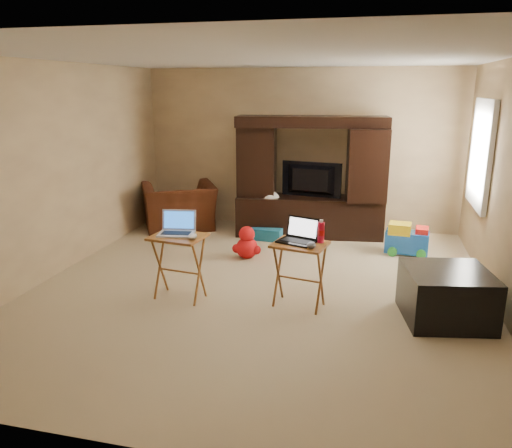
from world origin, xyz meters
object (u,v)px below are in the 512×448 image
(mouse_right, at_px, (311,245))
(water_bottle, at_px, (321,232))
(tray_table_right, at_px, (299,275))
(laptop_left, at_px, (176,224))
(plush_toy, at_px, (247,242))
(push_toy, at_px, (407,238))
(laptop_right, at_px, (297,231))
(television, at_px, (310,180))
(recliner, at_px, (179,207))
(ottoman, at_px, (446,295))
(entertainment_center, at_px, (310,177))
(mouse_left, at_px, (192,236))
(child_rocker, at_px, (269,218))
(tray_table_left, at_px, (179,267))

(mouse_right, bearing_deg, water_bottle, 70.71)
(tray_table_right, height_order, laptop_left, laptop_left)
(plush_toy, distance_m, push_toy, 2.19)
(laptop_right, bearing_deg, television, 113.07)
(recliner, height_order, water_bottle, water_bottle)
(recliner, height_order, push_toy, recliner)
(tray_table_right, bearing_deg, mouse_right, -31.53)
(ottoman, height_order, tray_table_right, tray_table_right)
(entertainment_center, bearing_deg, recliner, 176.03)
(laptop_right, distance_m, mouse_left, 1.06)
(tray_table_right, bearing_deg, child_rocker, 120.77)
(recliner, relative_size, water_bottle, 5.26)
(entertainment_center, distance_m, child_rocker, 0.87)
(tray_table_right, bearing_deg, water_bottle, 32.98)
(water_bottle, bearing_deg, child_rocker, 114.62)
(water_bottle, bearing_deg, television, 100.37)
(television, height_order, recliner, television)
(laptop_left, distance_m, mouse_right, 1.44)
(television, xyz_separation_m, ottoman, (1.69, -2.52, -0.61))
(mouse_left, bearing_deg, tray_table_right, 8.90)
(television, distance_m, tray_table_right, 2.62)
(mouse_left, distance_m, water_bottle, 1.31)
(tray_table_left, bearing_deg, entertainment_center, 76.78)
(laptop_right, bearing_deg, mouse_left, -151.44)
(mouse_right, bearing_deg, ottoman, 6.68)
(tray_table_right, distance_m, water_bottle, 0.50)
(child_rocker, bearing_deg, entertainment_center, 32.14)
(laptop_right, relative_size, mouse_right, 2.58)
(television, relative_size, tray_table_right, 1.34)
(ottoman, relative_size, mouse_left, 5.49)
(recliner, bearing_deg, mouse_left, 85.74)
(recliner, relative_size, laptop_right, 3.10)
(mouse_left, bearing_deg, mouse_right, 2.35)
(laptop_right, bearing_deg, plush_toy, 141.76)
(ottoman, bearing_deg, laptop_left, -177.85)
(television, relative_size, mouse_right, 6.59)
(mouse_right, height_order, water_bottle, water_bottle)
(plush_toy, height_order, mouse_left, mouse_left)
(water_bottle, bearing_deg, laptop_left, -174.31)
(entertainment_center, xyz_separation_m, plush_toy, (-0.65, -1.28, -0.68))
(tray_table_left, distance_m, tray_table_right, 1.28)
(entertainment_center, relative_size, ottoman, 2.81)
(child_rocker, bearing_deg, laptop_left, -96.38)
(plush_toy, bearing_deg, recliner, 140.69)
(entertainment_center, relative_size, mouse_right, 15.88)
(tray_table_left, bearing_deg, laptop_right, 13.01)
(tray_table_right, distance_m, laptop_right, 0.46)
(entertainment_center, xyz_separation_m, push_toy, (1.42, -0.57, -0.68))
(mouse_right, bearing_deg, push_toy, 64.24)
(recliner, bearing_deg, tray_table_left, 82.82)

